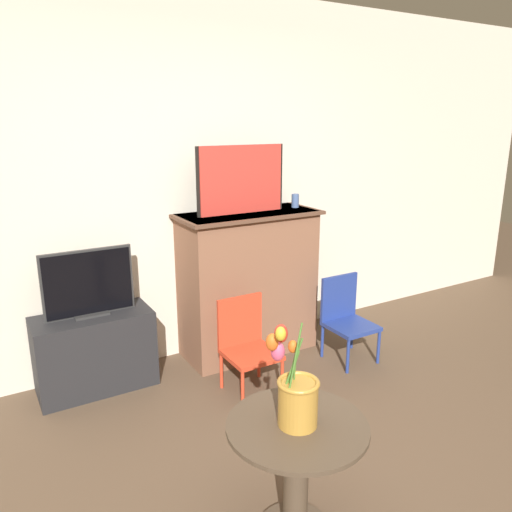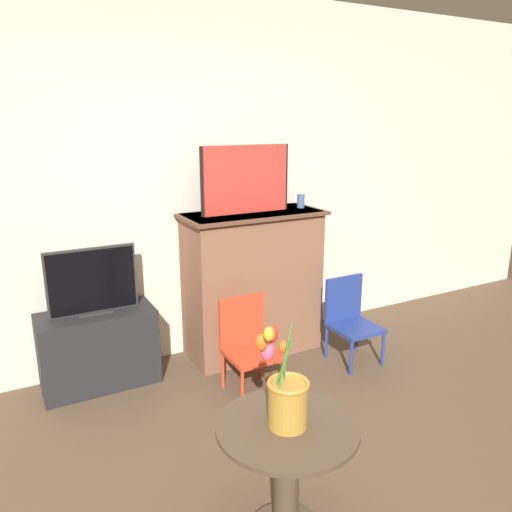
{
  "view_description": "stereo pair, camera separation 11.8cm",
  "coord_description": "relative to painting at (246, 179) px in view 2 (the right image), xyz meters",
  "views": [
    {
      "loc": [
        -1.31,
        -1.34,
        1.82
      ],
      "look_at": [
        0.15,
        1.13,
        1.02
      ],
      "focal_mm": 35.0,
      "sensor_mm": 36.0,
      "label": 1
    },
    {
      "loc": [
        -1.21,
        -1.4,
        1.82
      ],
      "look_at": [
        0.15,
        1.13,
        1.02
      ],
      "focal_mm": 35.0,
      "sensor_mm": 36.0,
      "label": 2
    }
  ],
  "objects": [
    {
      "name": "tv_stand",
      "position": [
        -1.15,
        0.02,
        -1.11
      ],
      "size": [
        0.77,
        0.36,
        0.54
      ],
      "color": "#232326",
      "rests_on": "ground"
    },
    {
      "name": "painting",
      "position": [
        0.0,
        0.0,
        0.0
      ],
      "size": [
        0.71,
        0.03,
        0.5
      ],
      "color": "black",
      "rests_on": "fireplace_mantel"
    },
    {
      "name": "chair_blue",
      "position": [
        0.64,
        -0.5,
        -1.03
      ],
      "size": [
        0.34,
        0.34,
        0.65
      ],
      "color": "navy",
      "rests_on": "ground"
    },
    {
      "name": "wall_back",
      "position": [
        -0.46,
        0.25,
        -0.03
      ],
      "size": [
        8.0,
        0.06,
        2.7
      ],
      "color": "beige",
      "rests_on": "ground"
    },
    {
      "name": "chair_red",
      "position": [
        -0.25,
        -0.51,
        -1.03
      ],
      "size": [
        0.34,
        0.34,
        0.65
      ],
      "color": "red",
      "rests_on": "ground"
    },
    {
      "name": "mantel_candle",
      "position": [
        0.48,
        -0.01,
        -0.2
      ],
      "size": [
        0.06,
        0.06,
        0.11
      ],
      "color": "#4C6699",
      "rests_on": "fireplace_mantel"
    },
    {
      "name": "vase_tulips",
      "position": [
        -0.69,
        -1.71,
        -0.67
      ],
      "size": [
        0.22,
        0.2,
        0.48
      ],
      "color": "#B78433",
      "rests_on": "side_table"
    },
    {
      "name": "side_table",
      "position": [
        -0.69,
        -1.72,
        -1.01
      ],
      "size": [
        0.61,
        0.61,
        0.56
      ],
      "color": "#4C3D2D",
      "rests_on": "ground"
    },
    {
      "name": "tv_monitor",
      "position": [
        -1.15,
        0.02,
        -0.62
      ],
      "size": [
        0.59,
        0.12,
        0.45
      ],
      "color": "#2D2D2D",
      "rests_on": "tv_stand"
    },
    {
      "name": "fireplace_mantel",
      "position": [
        0.05,
        -0.01,
        -0.8
      ],
      "size": [
        1.08,
        0.49,
        1.13
      ],
      "color": "brown",
      "rests_on": "ground"
    }
  ]
}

